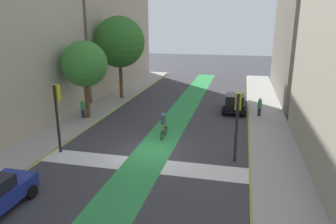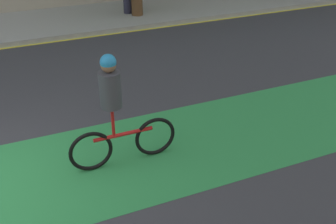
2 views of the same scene
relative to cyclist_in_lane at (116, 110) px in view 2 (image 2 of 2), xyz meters
name	(u,v)px [view 2 (image 2 of 2)]	position (x,y,z in m)	size (l,w,h in m)	color
cyclist_in_lane	(116,110)	(0.00, 0.00, 0.00)	(0.32, 1.73, 1.86)	black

